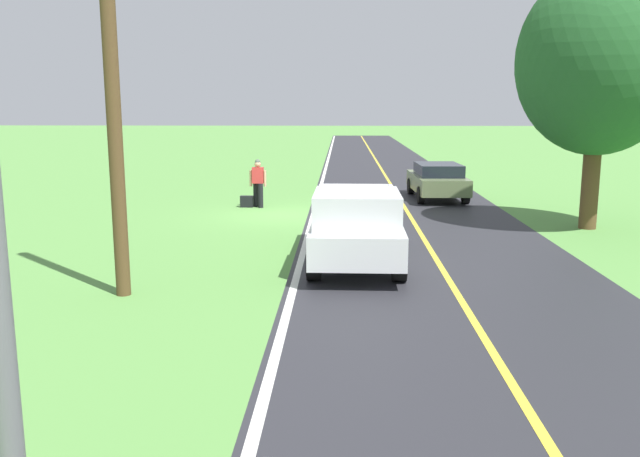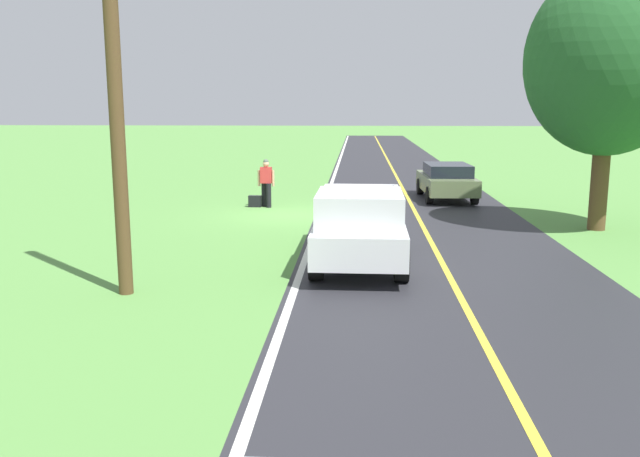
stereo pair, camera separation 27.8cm
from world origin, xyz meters
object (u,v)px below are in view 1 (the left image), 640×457
sedan_near_oncoming (437,180)px  utility_pole_roadside (111,63)px  hitchhiker_walking (258,180)px  suitcase_carried (247,202)px  tree_far_side_near (600,61)px  pickup_truck_passing (356,224)px

sedan_near_oncoming → utility_pole_roadside: utility_pole_roadside is taller
hitchhiker_walking → utility_pole_roadside: (1.22, 11.41, 3.45)m
suitcase_carried → tree_far_side_near: 12.47m
hitchhiker_walking → pickup_truck_passing: 9.39m
tree_far_side_near → sedan_near_oncoming: (3.64, -6.32, -4.16)m
hitchhiker_walking → utility_pole_roadside: 11.99m
pickup_truck_passing → tree_far_side_near: tree_far_side_near is taller
tree_far_side_near → utility_pole_roadside: size_ratio=0.86×
suitcase_carried → pickup_truck_passing: bearing=26.0°
suitcase_carried → tree_far_side_near: bearing=72.9°
suitcase_carried → utility_pole_roadside: size_ratio=0.05×
tree_far_side_near → utility_pole_roadside: utility_pole_roadside is taller
tree_far_side_near → sedan_near_oncoming: bearing=-60.1°
pickup_truck_passing → tree_far_side_near: bearing=-145.6°
hitchhiker_walking → utility_pole_roadside: bearing=83.9°
suitcase_carried → pickup_truck_passing: (-3.81, 8.70, 0.76)m
hitchhiker_walking → pickup_truck_passing: (-3.39, 8.76, -0.01)m
pickup_truck_passing → utility_pole_roadside: 6.35m
tree_far_side_near → utility_pole_roadside: 13.91m
suitcase_carried → tree_far_side_near: (-10.89, 3.84, 4.70)m
pickup_truck_passing → sedan_near_oncoming: 11.70m
hitchhiker_walking → sedan_near_oncoming: size_ratio=0.39×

